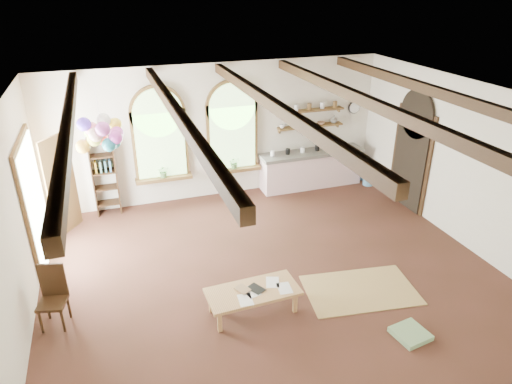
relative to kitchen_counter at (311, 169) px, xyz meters
name	(u,v)px	position (x,y,z in m)	size (l,w,h in m)	color
floor	(270,270)	(-2.30, -3.20, -0.48)	(8.00, 8.00, 0.00)	#4C291F
ceiling_beams	(273,104)	(-2.30, -3.20, 2.62)	(6.20, 6.80, 0.18)	#372411
window_left	(160,138)	(-3.70, 0.23, 1.16)	(1.30, 0.28, 2.20)	brown
window_right	(232,130)	(-2.00, 0.23, 1.16)	(1.30, 0.28, 2.20)	brown
left_doorway	(34,204)	(-6.25, -1.40, 0.67)	(0.10, 1.90, 2.50)	brown
right_doorway	(410,161)	(1.65, -1.70, 0.62)	(0.10, 1.30, 2.40)	black
kitchen_counter	(311,169)	(0.00, 0.00, 0.00)	(2.68, 0.62, 0.94)	beige
wall_shelf_lower	(310,126)	(0.00, 0.18, 1.07)	(1.70, 0.24, 0.04)	brown
wall_shelf_upper	(311,110)	(0.00, 0.18, 1.47)	(1.70, 0.24, 0.04)	brown
wall_clock	(354,107)	(1.25, 0.25, 1.42)	(0.32, 0.32, 0.04)	black
bookshelf	(104,176)	(-5.00, 0.12, 0.42)	(0.53, 0.32, 1.80)	#372411
coffee_table	(253,293)	(-2.97, -4.21, -0.11)	(1.49, 0.72, 0.42)	tan
side_chair	(55,309)	(-5.94, -3.50, -0.19)	(0.48, 0.48, 1.01)	#372411
floor_mat	(360,290)	(-1.04, -4.28, -0.47)	(1.88, 1.16, 0.02)	tan
floor_cushion	(410,334)	(-0.90, -5.50, -0.43)	(0.48, 0.48, 0.08)	#759B6B
water_jug_a	(369,177)	(1.45, -0.43, -0.25)	(0.27, 0.27, 0.52)	#5C95C6
water_jug_b	(362,169)	(1.52, 0.00, -0.22)	(0.31, 0.31, 0.59)	#5C95C6
balloon_cluster	(101,134)	(-4.91, -1.38, 1.86)	(0.86, 0.93, 1.16)	silver
table_book	(238,292)	(-3.20, -4.18, -0.05)	(0.18, 0.25, 0.02)	olive
tablet	(256,289)	(-2.91, -4.19, -0.05)	(0.19, 0.27, 0.01)	black
potted_plant_left	(164,171)	(-3.70, 0.12, 0.37)	(0.27, 0.23, 0.30)	#598C4C
potted_plant_right	(234,163)	(-2.00, 0.12, 0.37)	(0.27, 0.23, 0.30)	#598C4C
shelf_cup_a	(282,126)	(-0.75, 0.18, 1.14)	(0.12, 0.10, 0.10)	white
shelf_cup_b	(295,125)	(-0.40, 0.18, 1.14)	(0.10, 0.10, 0.09)	beige
shelf_bowl_a	(308,124)	(-0.05, 0.18, 1.12)	(0.22, 0.22, 0.05)	beige
shelf_bowl_b	(321,123)	(0.30, 0.18, 1.12)	(0.20, 0.20, 0.06)	#8C664C
shelf_vase	(334,119)	(0.65, 0.18, 1.19)	(0.18, 0.18, 0.19)	slate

